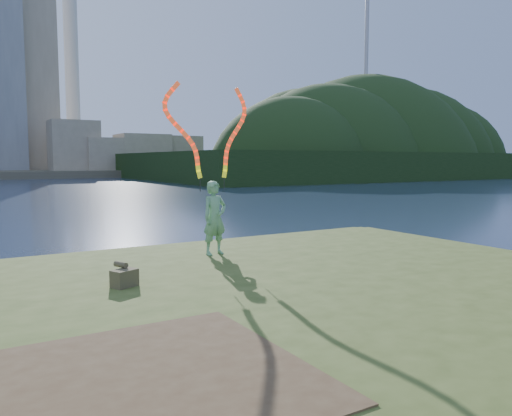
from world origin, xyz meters
TOP-DOWN VIEW (x-y plane):
  - ground at (0.00, 0.00)m, footprint 320.00×320.00m
  - grassy_knoll at (0.00, -2.30)m, footprint 20.00×18.00m
  - dirt_patch at (-2.20, -3.20)m, footprint 3.20×3.00m
  - wooded_hill at (59.57, 59.96)m, footprint 78.00×50.00m
  - woman_with_ribbons at (1.26, 2.18)m, footprint 2.02×0.53m
  - canvas_bag at (-1.28, 0.38)m, footprint 0.47×0.53m

SIDE VIEW (x-z plane):
  - ground at x=0.00m, z-range 0.00..0.00m
  - wooded_hill at x=59.57m, z-range -31.34..31.66m
  - grassy_knoll at x=0.00m, z-range -0.06..0.74m
  - dirt_patch at x=-2.20m, z-range 0.80..0.82m
  - canvas_bag at x=-1.28m, z-range 0.77..1.15m
  - woman_with_ribbons at x=1.26m, z-range 0.21..4.21m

